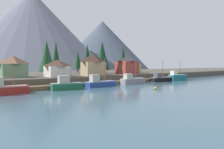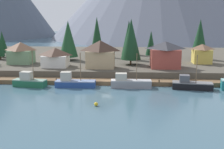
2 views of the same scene
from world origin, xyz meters
The scene contains 22 objects.
ground_plane centered at (0.00, 20.00, -0.50)m, with size 400.00×400.00×1.00m, color #3D5B6B.
dock centered at (0.00, 1.99, 0.50)m, with size 80.00×4.00×1.60m.
shoreline_bank centered at (0.00, 32.00, 1.25)m, with size 400.00×56.00×2.50m, color #4C473D.
fishing_boat_green centered at (-17.85, -1.88, 1.22)m, with size 7.80×3.53×8.61m.
fishing_boat_blue centered at (-7.54, -1.52, 1.07)m, with size 9.07×2.76×7.95m.
fishing_boat_grey centered at (5.20, -1.41, 1.14)m, with size 9.13×2.57×7.89m.
fishing_boat_black centered at (18.83, -1.99, 1.06)m, with size 8.93×3.75×7.70m.
house_red centered at (14.46, 11.05, 6.02)m, with size 7.83×6.79×6.91m.
house_white centered at (-14.70, 10.43, 5.11)m, with size 6.90×5.96×5.10m.
house_tan centered at (-2.52, 9.32, 6.21)m, with size 7.66×4.82×7.26m.
house_yellow centered at (25.76, 18.52, 5.33)m, with size 5.31×4.67×5.55m.
house_green centered at (-25.85, 15.11, 5.64)m, with size 6.85×5.81×6.14m.
conifer_near_left centered at (5.43, 15.32, 9.57)m, with size 5.61×5.61×12.66m.
conifer_near_right centered at (4.78, 25.00, 9.22)m, with size 4.46×4.46×12.06m.
conifer_mid_left centered at (-13.56, 22.16, 9.04)m, with size 5.63×5.63×12.00m.
conifer_mid_right centered at (11.61, 24.84, 7.62)m, with size 3.22×3.22×8.90m.
conifer_back_left centered at (-36.50, 27.26, 7.43)m, with size 3.53×3.53×8.50m.
conifer_back_right centered at (-5.93, 32.10, 9.73)m, with size 4.21×4.21×13.07m.
conifer_centre centered at (-35.16, 22.10, 6.76)m, with size 3.01×3.01×7.53m.
conifer_far_left centered at (6.08, 35.54, 8.32)m, with size 4.02×4.02×9.89m.
conifer_far_right centered at (26.94, 27.40, 9.59)m, with size 4.84×4.84×12.42m.
channel_buoy centered at (-0.83, -15.50, 0.35)m, with size 0.70×0.70×0.70m, color gold.
Camera 2 is at (5.21, -66.12, 16.31)m, focal length 46.99 mm.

